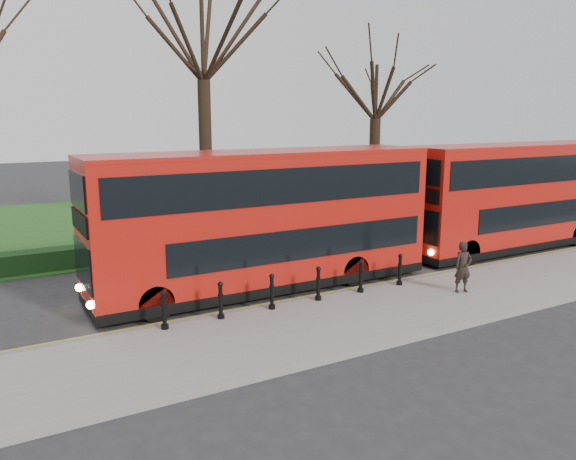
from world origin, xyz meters
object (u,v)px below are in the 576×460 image
bollard_row (296,288)px  bus_rear (517,196)px  bus_lead (265,221)px  pedestrian (463,267)px

bollard_row → bus_rear: 12.52m
bollard_row → bus_lead: (0.13, 2.24, 1.64)m
bollard_row → bus_lead: size_ratio=0.71×
bus_lead → bus_rear: bearing=-0.4°
bus_lead → bollard_row: bearing=-93.3°
bollard_row → bus_lead: bearing=86.7°
bollard_row → pedestrian: size_ratio=5.00×
pedestrian → bollard_row: bearing=176.9°
bus_lead → bus_rear: bus_lead is taller
bollard_row → pedestrian: 5.46m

